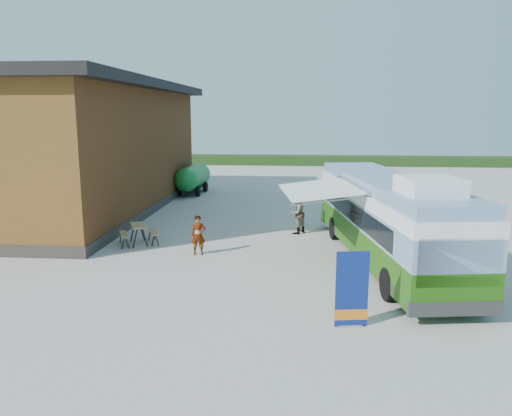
# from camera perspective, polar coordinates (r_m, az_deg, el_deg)

# --- Properties ---
(ground) EXTENTS (100.00, 100.00, 0.00)m
(ground) POSITION_cam_1_polar(r_m,az_deg,el_deg) (19.22, -0.79, -6.35)
(ground) COLOR #BCB7AD
(ground) RESTS_ON ground
(barn) EXTENTS (9.60, 21.20, 7.50)m
(barn) POSITION_cam_1_polar(r_m,az_deg,el_deg) (30.93, -18.69, 6.36)
(barn) COLOR brown
(barn) RESTS_ON ground
(hedge) EXTENTS (40.00, 3.00, 1.00)m
(hedge) POSITION_cam_1_polar(r_m,az_deg,el_deg) (56.84, 11.22, 5.33)
(hedge) COLOR #264419
(hedge) RESTS_ON ground
(bus) EXTENTS (4.42, 12.54, 3.78)m
(bus) POSITION_cam_1_polar(r_m,az_deg,el_deg) (19.64, 14.67, -0.90)
(bus) COLOR #306410
(bus) RESTS_ON ground
(awning) EXTENTS (3.32, 4.70, 0.53)m
(awning) POSITION_cam_1_polar(r_m,az_deg,el_deg) (19.15, 7.78, 1.93)
(awning) COLOR white
(awning) RESTS_ON ground
(banner) EXTENTS (0.91, 0.27, 2.09)m
(banner) POSITION_cam_1_polar(r_m,az_deg,el_deg) (13.73, 10.88, -9.86)
(banner) COLOR navy
(banner) RESTS_ON ground
(picnic_table) EXTENTS (1.97, 1.88, 0.88)m
(picnic_table) POSITION_cam_1_polar(r_m,az_deg,el_deg) (22.37, -13.29, -2.44)
(picnic_table) COLOR #A9834F
(picnic_table) RESTS_ON ground
(person_a) EXTENTS (0.65, 0.48, 1.61)m
(person_a) POSITION_cam_1_polar(r_m,az_deg,el_deg) (20.36, -6.62, -3.10)
(person_a) COLOR #999999
(person_a) RESTS_ON ground
(person_b) EXTENTS (1.17, 1.21, 1.97)m
(person_b) POSITION_cam_1_polar(r_m,az_deg,el_deg) (23.81, 4.67, -0.59)
(person_b) COLOR #999999
(person_b) RESTS_ON ground
(slurry_tanker) EXTENTS (1.82, 5.47, 2.02)m
(slurry_tanker) POSITION_cam_1_polar(r_m,az_deg,el_deg) (35.90, -7.22, 3.47)
(slurry_tanker) COLOR #167D2C
(slurry_tanker) RESTS_ON ground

